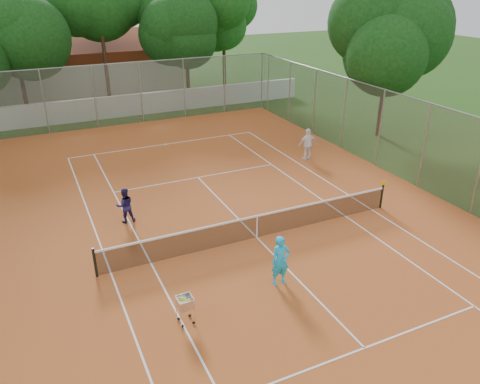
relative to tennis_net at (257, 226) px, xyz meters
name	(u,v)px	position (x,y,z in m)	size (l,w,h in m)	color
ground	(257,238)	(0.00, 0.00, -0.51)	(120.00, 120.00, 0.00)	#1B3D10
court_pad	(257,238)	(0.00, 0.00, -0.50)	(18.00, 34.00, 0.02)	#B05522
court_lines	(257,237)	(0.00, 0.00, -0.49)	(10.98, 23.78, 0.01)	white
tennis_net	(257,226)	(0.00, 0.00, 0.00)	(11.88, 0.10, 0.98)	black
perimeter_fence	(257,190)	(0.00, 0.00, 1.49)	(18.00, 34.00, 4.00)	slate
boundary_wall	(136,105)	(0.00, 19.00, 0.24)	(26.00, 0.30, 1.50)	white
clubhouse	(83,64)	(-2.00, 29.00, 1.69)	(16.40, 9.00, 4.40)	beige
tropical_trees	(120,37)	(0.00, 22.00, 4.49)	(29.00, 19.00, 10.00)	black
player_near	(280,261)	(-0.63, -2.89, 0.36)	(0.62, 0.41, 1.70)	#1CB5F2
player_far_left	(125,205)	(-4.19, 3.36, 0.24)	(0.71, 0.55, 1.46)	#221C54
player_far_right	(308,144)	(6.21, 6.23, 0.38)	(1.01, 0.42, 1.73)	white
ball_hopper	(185,309)	(-4.00, -3.40, -0.02)	(0.45, 0.45, 0.94)	silver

